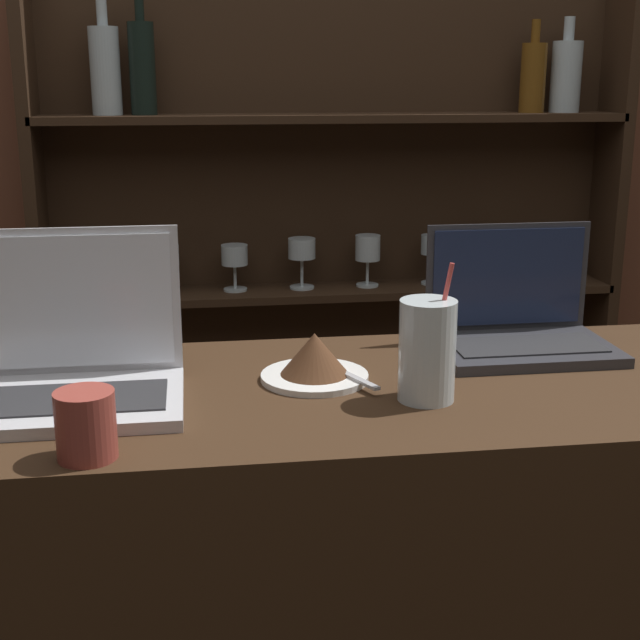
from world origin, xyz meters
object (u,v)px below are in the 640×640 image
laptop_far (518,323)px  laptop_near (75,364)px  coffee_cup (86,425)px  cake_plate (315,360)px  water_glass (427,351)px

laptop_far → laptop_near: bearing=-168.5°
laptop_near → coffee_cup: bearing=-80.2°
cake_plate → water_glass: bearing=-36.3°
laptop_far → cake_plate: laptop_far is taller
coffee_cup → water_glass: bearing=16.7°
laptop_near → coffee_cup: 0.22m
cake_plate → coffee_cup: (-0.32, -0.25, 0.01)m
laptop_near → water_glass: laptop_near is taller
laptop_near → laptop_far: 0.75m
cake_plate → water_glass: 0.19m
cake_plate → coffee_cup: size_ratio=2.01×
coffee_cup → cake_plate: bearing=38.0°
laptop_far → water_glass: size_ratio=1.46×
laptop_far → coffee_cup: laptop_far is taller
laptop_far → water_glass: bearing=-134.7°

